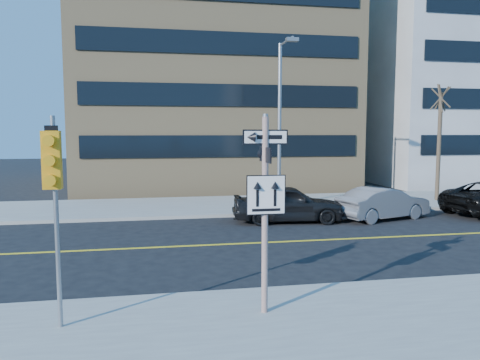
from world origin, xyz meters
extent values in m
plane|color=black|center=(0.00, 0.00, 0.00)|extent=(120.00, 120.00, 0.00)
cylinder|color=beige|center=(0.00, -2.50, 2.15)|extent=(0.13, 0.13, 4.00)
cylinder|color=gray|center=(0.00, -2.50, 4.18)|extent=(0.10, 0.10, 0.06)
cube|color=black|center=(0.00, -2.50, 3.75)|extent=(0.92, 0.03, 0.30)
cube|color=black|center=(0.00, -2.50, 3.40)|extent=(0.03, 0.92, 0.30)
cube|color=white|center=(0.00, -2.58, 2.60)|extent=(0.80, 0.03, 0.80)
cylinder|color=gray|center=(-4.00, -2.50, 2.15)|extent=(0.09, 0.09, 4.00)
cube|color=orange|center=(-4.00, -2.70, 3.35)|extent=(0.32, 0.22, 1.05)
sphere|color=#8C0705|center=(-4.00, -2.82, 3.70)|extent=(0.17, 0.17, 0.17)
sphere|color=black|center=(-4.00, -2.82, 3.35)|extent=(0.17, 0.17, 0.17)
sphere|color=black|center=(-4.00, -2.82, 3.00)|extent=(0.17, 0.17, 0.17)
imported|color=black|center=(3.43, 7.54, 0.80)|extent=(2.38, 4.89, 1.61)
imported|color=slate|center=(7.76, 7.33, 0.71)|extent=(2.71, 4.58, 1.43)
cylinder|color=gray|center=(4.00, 11.00, 4.15)|extent=(0.18, 0.18, 8.00)
cylinder|color=gray|center=(4.00, 10.00, 8.05)|extent=(0.10, 2.20, 0.10)
cube|color=gray|center=(4.00, 9.00, 7.95)|extent=(0.55, 0.30, 0.16)
cylinder|color=#3A2D22|center=(13.00, 11.30, 3.05)|extent=(0.22, 0.22, 5.80)
cube|color=tan|center=(2.00, 25.00, 9.00)|extent=(18.00, 18.00, 18.00)
cube|color=#A3A6A8|center=(24.00, 24.00, 7.50)|extent=(20.00, 16.00, 15.00)
camera|label=1|loc=(-2.21, -11.58, 3.86)|focal=35.00mm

